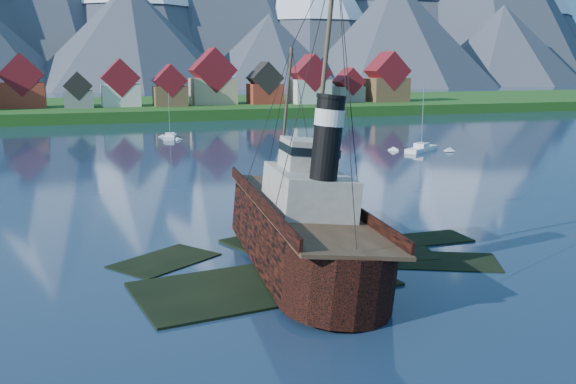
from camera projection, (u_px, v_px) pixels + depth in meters
name	position (u px, v px, depth m)	size (l,w,h in m)	color
ground	(295.00, 272.00, 48.62)	(1400.00, 1400.00, 0.00)	#182C45
shoal	(307.00, 266.00, 51.23)	(31.71, 21.24, 1.14)	black
shore_bank	(125.00, 112.00, 206.85)	(600.00, 80.00, 3.20)	#154413
seawall	(135.00, 122.00, 171.48)	(600.00, 2.50, 2.00)	#3F3D38
town	(6.00, 87.00, 178.31)	(250.96, 16.69, 17.30)	maroon
tugboat_wreck	(290.00, 221.00, 51.61)	(7.20, 31.03, 24.59)	black
sailboat_d	(421.00, 150.00, 115.51)	(8.69, 7.08, 12.35)	white
sailboat_e	(170.00, 138.00, 134.82)	(3.88, 8.84, 9.96)	white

